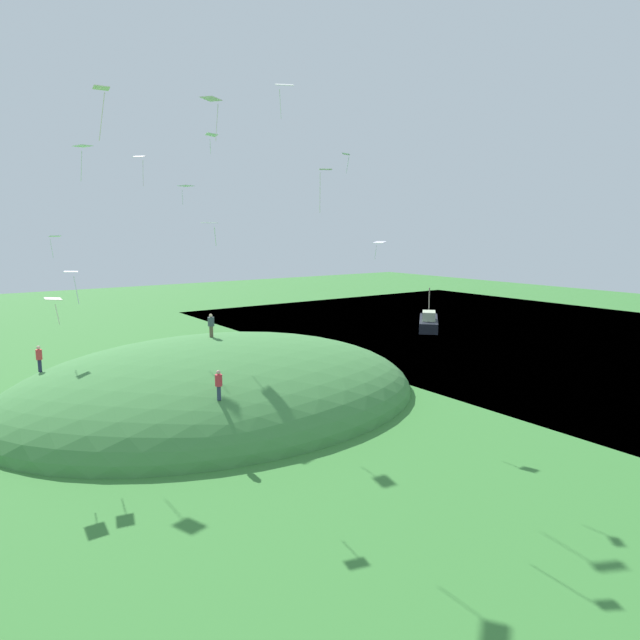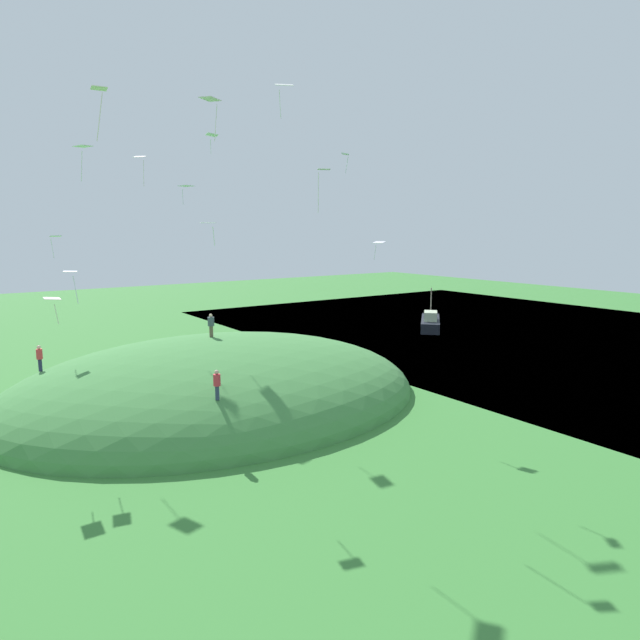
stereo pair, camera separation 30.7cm
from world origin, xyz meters
name	(u,v)px [view 2 (the right image)]	position (x,y,z in m)	size (l,w,h in m)	color
ground_plane	(323,381)	(0.00, 0.00, 0.00)	(160.00, 160.00, 0.00)	#397B34
lake_water	(557,339)	(-30.12, 0.00, -0.20)	(51.25, 80.00, 0.40)	#344F78
grass_hill	(217,398)	(8.18, -0.62, 0.00)	(28.19, 22.39, 7.83)	#41803F
boat_on_lake	(430,322)	(-23.01, -11.27, 0.73)	(7.34, 7.14, 4.45)	black
person_walking_path	(211,323)	(7.85, -1.98, 4.88)	(0.54, 0.54, 1.60)	brown
person_near_shore	(39,355)	(18.05, -4.72, 3.44)	(0.51, 0.51, 1.65)	#25284A
person_watching_kites	(217,381)	(11.75, 7.41, 3.52)	(0.49, 0.49, 1.56)	#2D3553
kite_0	(140,159)	(10.28, -7.69, 15.99)	(0.96, 0.95, 2.10)	silver
kite_1	(323,175)	(6.58, 9.30, 13.78)	(0.79, 0.72, 2.15)	white
kite_2	(284,86)	(4.13, 1.66, 19.84)	(1.33, 1.16, 2.10)	white
kite_3	(83,148)	(14.78, -4.51, 16.02)	(1.11, 1.32, 2.12)	white
kite_4	(211,101)	(10.00, 3.77, 17.85)	(1.37, 1.28, 2.21)	silver
kite_5	(208,224)	(11.49, 6.35, 11.34)	(0.88, 0.71, 1.17)	white
kite_6	(99,95)	(16.76, 7.88, 16.48)	(0.66, 0.49, 2.15)	#F5DED2
kite_7	(345,156)	(2.77, 6.20, 15.31)	(0.72, 0.73, 1.16)	white
kite_8	(212,135)	(6.11, -4.81, 17.60)	(1.00, 1.24, 1.37)	white
kite_9	(52,299)	(18.36, 3.27, 7.72)	(0.82, 1.11, 1.32)	#F3DDCF
kite_10	(186,186)	(8.09, -4.93, 14.03)	(0.96, 1.19, 1.32)	silver
kite_11	(379,243)	(0.37, 6.50, 10.25)	(0.70, 0.84, 1.14)	white
kite_12	(71,273)	(17.17, 1.82, 8.84)	(0.87, 1.08, 1.71)	white
kite_13	(55,238)	(16.08, -8.11, 10.55)	(0.73, 0.51, 1.50)	white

